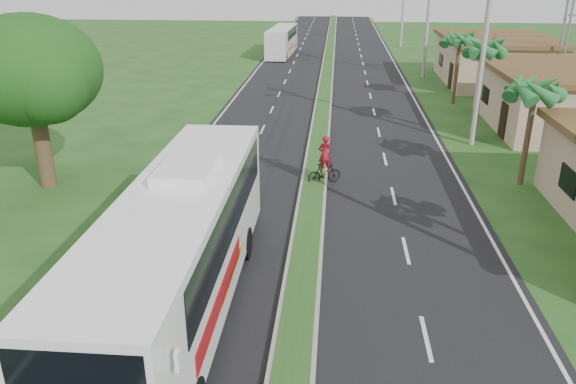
{
  "coord_description": "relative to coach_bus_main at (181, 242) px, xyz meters",
  "views": [
    {
      "loc": [
        0.87,
        -12.74,
        9.34
      ],
      "look_at": [
        -0.72,
        5.71,
        1.8
      ],
      "focal_mm": 35.0,
      "sensor_mm": 36.0,
      "label": 1
    }
  ],
  "objects": [
    {
      "name": "ground",
      "position": [
        3.23,
        -0.67,
        -2.28
      ],
      "size": [
        180.0,
        180.0,
        0.0
      ],
      "primitive_type": "plane",
      "color": "#1E481A",
      "rests_on": "ground"
    },
    {
      "name": "road_asphalt",
      "position": [
        3.23,
        19.33,
        -2.27
      ],
      "size": [
        14.0,
        160.0,
        0.02
      ],
      "primitive_type": "cube",
      "color": "black",
      "rests_on": "ground"
    },
    {
      "name": "median_strip",
      "position": [
        3.23,
        19.33,
        -2.17
      ],
      "size": [
        1.2,
        160.0,
        0.18
      ],
      "color": "gray",
      "rests_on": "ground"
    },
    {
      "name": "lane_edge_left",
      "position": [
        -3.47,
        19.33,
        -2.28
      ],
      "size": [
        0.12,
        160.0,
        0.01
      ],
      "primitive_type": "cube",
      "color": "silver",
      "rests_on": "ground"
    },
    {
      "name": "lane_edge_right",
      "position": [
        9.93,
        19.33,
        -2.28
      ],
      "size": [
        0.12,
        160.0,
        0.01
      ],
      "primitive_type": "cube",
      "color": "silver",
      "rests_on": "ground"
    },
    {
      "name": "shop_mid",
      "position": [
        17.23,
        21.33,
        -0.42
      ],
      "size": [
        7.6,
        10.6,
        3.67
      ],
      "color": "tan",
      "rests_on": "ground"
    },
    {
      "name": "shop_far",
      "position": [
        17.23,
        35.33,
        -0.35
      ],
      "size": [
        8.6,
        11.6,
        3.82
      ],
      "color": "tan",
      "rests_on": "ground"
    },
    {
      "name": "palm_verge_b",
      "position": [
        12.63,
        11.33,
        2.08
      ],
      "size": [
        2.4,
        2.4,
        5.05
      ],
      "color": "#473321",
      "rests_on": "ground"
    },
    {
      "name": "palm_verge_c",
      "position": [
        12.03,
        18.33,
        2.85
      ],
      "size": [
        2.4,
        2.4,
        5.85
      ],
      "color": "#473321",
      "rests_on": "ground"
    },
    {
      "name": "palm_verge_d",
      "position": [
        12.53,
        27.33,
        2.27
      ],
      "size": [
        2.4,
        2.4,
        5.25
      ],
      "color": "#473321",
      "rests_on": "ground"
    },
    {
      "name": "shade_tree",
      "position": [
        -8.88,
        9.35,
        2.75
      ],
      "size": [
        6.3,
        6.0,
        7.54
      ],
      "color": "#473321",
      "rests_on": "ground"
    },
    {
      "name": "utility_pole_b",
      "position": [
        11.7,
        17.33,
        3.98
      ],
      "size": [
        3.2,
        0.28,
        12.0
      ],
      "color": "gray",
      "rests_on": "ground"
    },
    {
      "name": "utility_pole_c",
      "position": [
        11.73,
        37.33,
        3.4
      ],
      "size": [
        1.6,
        0.28,
        11.0
      ],
      "color": "gray",
      "rests_on": "ground"
    },
    {
      "name": "utility_pole_d",
      "position": [
        11.73,
        57.33,
        3.14
      ],
      "size": [
        1.6,
        0.28,
        10.5
      ],
      "color": "gray",
      "rests_on": "ground"
    },
    {
      "name": "coach_bus_main",
      "position": [
        0.0,
        0.0,
        0.0
      ],
      "size": [
        2.79,
        12.82,
        4.14
      ],
      "rotation": [
        0.0,
        0.0,
        0.0
      ],
      "color": "white",
      "rests_on": "ground"
    },
    {
      "name": "coach_bus_far",
      "position": [
        -1.96,
        49.34,
        -0.59
      ],
      "size": [
        2.67,
        10.3,
        2.98
      ],
      "rotation": [
        0.0,
        0.0,
        -0.04
      ],
      "color": "silver",
      "rests_on": "ground"
    },
    {
      "name": "motorcyclist",
      "position": [
        3.69,
        10.63,
        -1.43
      ],
      "size": [
        1.65,
        1.09,
        2.28
      ],
      "rotation": [
        0.0,
        0.0,
        0.43
      ],
      "color": "black",
      "rests_on": "ground"
    }
  ]
}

